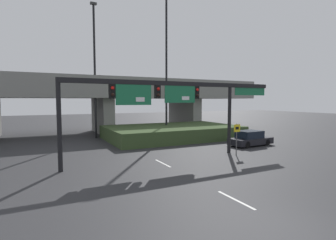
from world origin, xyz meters
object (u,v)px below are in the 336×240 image
(signal_gantry, at_px, (173,95))
(highway_light_pole_near, at_px, (166,60))
(parked_sedan_near_right, at_px, (250,139))
(speed_limit_sign, at_px, (237,135))
(highway_light_pole_far, at_px, (95,68))

(signal_gantry, height_order, highway_light_pole_near, highway_light_pole_near)
(parked_sedan_near_right, bearing_deg, speed_limit_sign, -150.00)
(signal_gantry, xyz_separation_m, highway_light_pole_near, (4.86, 10.98, 4.40))
(speed_limit_sign, height_order, highway_light_pole_near, highway_light_pole_near)
(speed_limit_sign, relative_size, highway_light_pole_far, 0.17)
(speed_limit_sign, height_order, parked_sedan_near_right, speed_limit_sign)
(speed_limit_sign, bearing_deg, highway_light_pole_near, 91.36)
(highway_light_pole_near, relative_size, parked_sedan_near_right, 3.83)
(signal_gantry, distance_m, highway_light_pole_far, 14.25)
(highway_light_pole_far, bearing_deg, signal_gantry, -77.61)
(highway_light_pole_near, bearing_deg, parked_sedan_near_right, -63.83)
(highway_light_pole_near, distance_m, highway_light_pole_far, 8.32)
(speed_limit_sign, bearing_deg, highway_light_pole_far, 119.00)
(speed_limit_sign, xyz_separation_m, parked_sedan_near_right, (4.23, 2.89, -0.98))
(highway_light_pole_near, bearing_deg, signal_gantry, -113.85)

